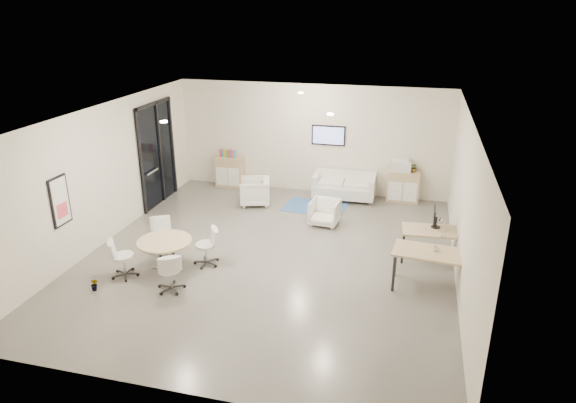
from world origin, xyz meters
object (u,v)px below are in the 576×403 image
Objects in this scene: sideboard_left at (230,172)px; desk_front at (432,256)px; sideboard_right at (403,186)px; loveseat at (344,187)px; round_table at (165,244)px; armchair_left at (255,190)px; armchair_right at (325,211)px; desk_rear at (435,233)px.

sideboard_left is 7.65m from desk_front.
sideboard_right is (5.24, -0.00, -0.02)m from sideboard_left.
loveseat is 6.03m from round_table.
loveseat is at bearing 97.88° from armchair_left.
desk_front reaches higher than round_table.
round_table is (-2.82, -3.22, 0.24)m from armchair_right.
desk_rear is at bearing 91.71° from desk_front.
armchair_right reaches higher than round_table.
armchair_left reaches higher than round_table.
desk_rear is (6.06, -3.56, 0.19)m from sideboard_left.
armchair_left is 5.37m from desk_rear.
loveseat is at bearing 121.74° from desk_rear.
armchair_right is at bearing -130.31° from sideboard_right.
desk_front is at bearing 6.78° from round_table.
round_table is (-5.49, -1.86, -0.05)m from desk_rear.
sideboard_left reaches higher than armchair_left.
round_table is (0.56, -5.41, 0.14)m from sideboard_left.
desk_front is (0.74, -4.77, 0.26)m from sideboard_right.
sideboard_left reaches higher than sideboard_right.
loveseat is 1.22× the size of desk_rear.
loveseat is at bearing -3.23° from sideboard_left.
armchair_left is at bearing 81.17° from round_table.
round_table is (-4.67, -5.41, 0.16)m from sideboard_right.
sideboard_right reaches higher than armchair_left.
armchair_left is 5.93m from desk_front.
armchair_left is at bearing -156.77° from loveseat.
desk_rear is at bearing 18.67° from round_table.
loveseat is at bearing 59.88° from round_table.
sideboard_left is 0.83× the size of round_table.
desk_front reaches higher than armchair_right.
armchair_right is at bearing -32.99° from sideboard_left.
armchair_left is 0.53× the size of desk_front.
desk_front is at bearing -63.18° from loveseat.
desk_front is at bearing -81.14° from sideboard_right.
sideboard_left is 3.59m from loveseat.
desk_rear is 1.28× the size of round_table.
loveseat reaches higher than round_table.
sideboard_right is at bearing 91.20° from armchair_left.
sideboard_right is 0.58× the size of desk_front.
sideboard_left is at bearing 151.92° from armchair_right.
sideboard_left is 0.60× the size of desk_front.
desk_front is (2.40, -4.57, 0.35)m from loveseat.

